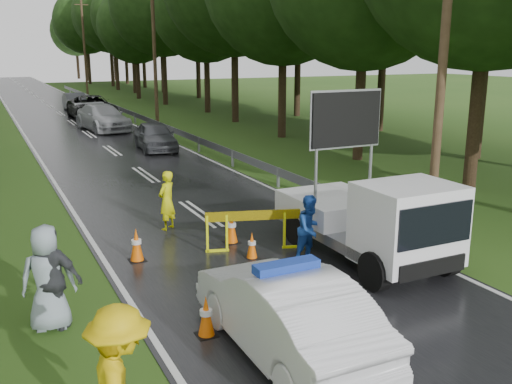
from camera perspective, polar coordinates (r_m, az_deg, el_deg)
ground at (r=11.84m, az=4.75°, el=-9.57°), size 160.00×160.00×0.00m
road at (r=39.96m, az=-17.87°, el=6.62°), size 7.00×140.00×0.02m
guardrail at (r=40.27m, az=-12.61°, el=7.78°), size 0.12×60.06×0.70m
utility_pole_near at (r=15.63m, az=18.37°, el=14.59°), size 1.40×0.24×10.00m
utility_pole_mid at (r=38.82m, az=-10.15°, el=14.36°), size 1.40×0.24×10.00m
utility_pole_far at (r=64.20m, az=-16.80°, el=13.80°), size 1.40×0.24×10.00m
police_sedan at (r=9.18m, az=3.00°, el=-11.98°), size 1.51×4.29×1.55m
work_truck at (r=13.13m, az=11.64°, el=-2.65°), size 2.14×4.75×3.78m
barrier at (r=13.65m, az=-0.02°, el=-2.87°), size 2.33×0.78×1.00m
officer at (r=15.43m, az=-8.91°, el=-0.85°), size 0.70×0.66×1.61m
civilian at (r=12.97m, az=5.47°, el=-3.71°), size 0.87×0.74×1.58m
bystander_mid at (r=10.45m, az=-19.65°, el=-8.20°), size 1.13×1.02×1.85m
bystander_right at (r=10.48m, az=-20.10°, el=-8.09°), size 1.02×0.77×1.88m
queue_car_first at (r=27.98m, az=-10.05°, el=5.54°), size 1.98×4.15×1.37m
queue_car_second at (r=35.67m, az=-15.09°, el=7.21°), size 2.80×5.50×1.53m
queue_car_third at (r=41.62m, az=-16.08°, el=8.13°), size 2.79×5.88×1.62m
queue_car_fourth at (r=47.50m, az=-17.61°, el=8.56°), size 1.50×4.26×1.40m
cone_near_left at (r=9.87m, az=-5.01°, el=-12.32°), size 0.35×0.35×0.74m
cone_center at (r=13.27m, az=-0.41°, el=-5.41°), size 0.30×0.30×0.64m
cone_far at (r=14.28m, az=-2.48°, el=-3.65°), size 0.38×0.38×0.81m
cone_left_mid at (r=13.36m, az=-11.86°, el=-5.25°), size 0.37×0.37×0.79m
cone_right at (r=14.19m, az=10.48°, el=-4.02°), size 0.38×0.38×0.80m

